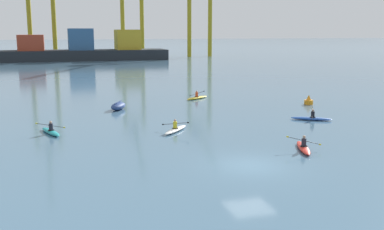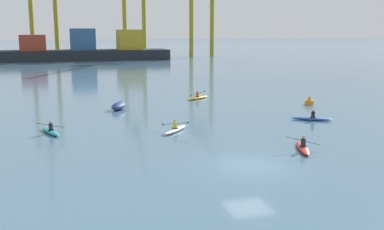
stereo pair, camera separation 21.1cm
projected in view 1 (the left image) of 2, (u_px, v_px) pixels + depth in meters
The scene contains 11 objects.
ground_plane at pixel (250, 166), 25.23m from camera, with size 800.00×800.00×0.00m, color #476B84.
container_barge at pixel (83, 50), 116.27m from camera, with size 43.93×10.12×8.06m.
gantry_crane_east_mid at pixel (132, 1), 131.71m from camera, with size 6.97×18.88×34.09m.
gantry_crane_east at pixel (201, 2), 129.56m from camera, with size 7.53×19.99×30.48m.
capsized_dinghy at pixel (118, 106), 43.09m from camera, with size 2.18×2.81×0.76m.
channel_buoy at pixel (309, 101), 46.25m from camera, with size 0.90×0.90×1.00m.
kayak_yellow at pixel (197, 97), 49.96m from camera, with size 3.16×2.39×1.03m.
kayak_white at pixel (176, 129), 33.78m from camera, with size 2.65×2.99×0.95m.
kayak_blue at pixel (311, 118), 38.06m from camera, with size 3.20×2.31×1.03m.
kayak_red at pixel (303, 147), 28.55m from camera, with size 2.12×3.40×0.95m.
kayak_teal at pixel (51, 131), 33.09m from camera, with size 2.13×3.41×0.96m.
Camera 1 is at (-10.15, -22.30, 7.41)m, focal length 42.21 mm.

